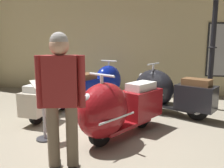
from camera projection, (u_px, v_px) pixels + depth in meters
name	position (u px, v px, depth m)	size (l,w,h in m)	color
ground_plane	(96.00, 136.00, 3.98)	(60.00, 60.00, 0.00)	gray
showroom_back_wall	(122.00, 30.00, 7.14)	(18.00, 0.63, 3.82)	#CCB784
scooter_0	(54.00, 94.00, 5.09)	(0.63, 1.67, 1.00)	black
scooter_1	(102.00, 84.00, 6.06)	(1.14, 1.83, 1.08)	black
scooter_2	(116.00, 109.00, 3.78)	(1.37, 1.81, 1.10)	black
scooter_3	(166.00, 91.00, 5.14)	(1.82, 1.28, 1.09)	black
lamppost	(213.00, 44.00, 5.33)	(0.29, 0.29, 2.73)	black
visitor_0	(61.00, 94.00, 2.73)	(0.55, 0.33, 1.67)	black
info_stanchion	(44.00, 116.00, 3.77)	(0.38, 0.39, 0.97)	#333338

